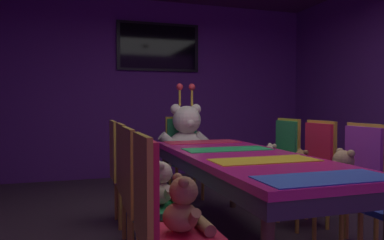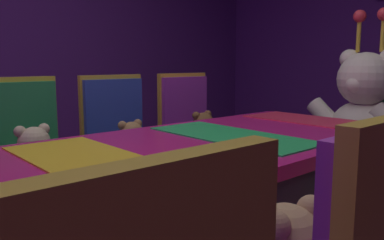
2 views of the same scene
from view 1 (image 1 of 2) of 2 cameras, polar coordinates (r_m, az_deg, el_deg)
name	(u,v)px [view 1 (image 1 of 2)]	position (r m, az deg, el deg)	size (l,w,h in m)	color
wall_back	(157,88)	(6.00, -5.37, 4.89)	(5.20, 0.12, 2.80)	#59267F
banquet_table	(244,165)	(2.99, 8.02, -6.92)	(0.90, 2.37, 0.75)	#C61E72
chair_left_0	(158,209)	(1.97, -5.35, -13.54)	(0.42, 0.41, 0.98)	red
teddy_left_0	(184,208)	(2.00, -1.17, -13.42)	(0.25, 0.33, 0.31)	#9E7247
chair_left_1	(140,186)	(2.49, -8.00, -10.13)	(0.42, 0.41, 0.98)	#268C4C
teddy_left_1	(162,186)	(2.52, -4.70, -10.15)	(0.25, 0.32, 0.30)	beige
chair_left_2	(131,172)	(3.02, -9.44, -7.94)	(0.42, 0.41, 0.98)	#2D47B2
teddy_left_2	(148,173)	(3.05, -6.74, -8.21)	(0.23, 0.29, 0.28)	#9E7247
chair_left_3	(122,162)	(3.57, -10.82, -6.35)	(0.42, 0.41, 0.98)	purple
teddy_left_3	(137,163)	(3.59, -8.53, -6.57)	(0.23, 0.30, 0.28)	brown
chair_right_1	(358,172)	(3.25, 24.25, -7.39)	(0.42, 0.41, 0.98)	purple
teddy_right_1	(343,173)	(3.15, 22.25, -7.60)	(0.27, 0.35, 0.33)	tan
chair_right_2	(314,162)	(3.68, 18.33, -6.16)	(0.42, 0.41, 0.98)	red
teddy_right_2	(301,165)	(3.60, 16.48, -6.74)	(0.21, 0.28, 0.26)	olive
chair_right_3	(282,154)	(4.14, 13.76, -5.17)	(0.42, 0.41, 0.98)	#268C4C
teddy_right_3	(271,157)	(4.07, 12.05, -5.66)	(0.21, 0.27, 0.26)	beige
throne_chair	(183,148)	(4.60, -1.40, -4.35)	(0.41, 0.42, 0.98)	#268C4C
king_teddy_bear	(187,136)	(4.42, -0.77, -2.55)	(0.72, 0.56, 0.93)	silver
wall_tv	(159,47)	(5.97, -5.20, 11.17)	(1.31, 0.06, 0.76)	black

